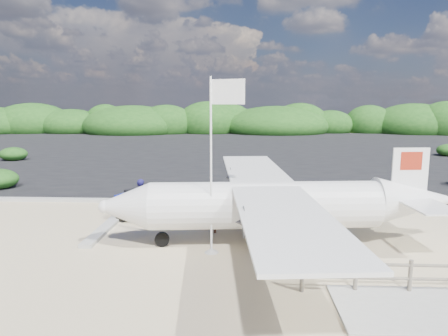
% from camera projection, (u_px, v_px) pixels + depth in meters
% --- Properties ---
extents(ground, '(160.00, 160.00, 0.00)m').
position_uv_depth(ground, '(211.00, 233.00, 16.44)').
color(ground, beige).
extents(asphalt_apron, '(90.00, 50.00, 0.04)m').
position_uv_depth(asphalt_apron, '(232.00, 149.00, 46.00)').
color(asphalt_apron, '#B2B2B2').
rests_on(asphalt_apron, ground).
extents(lagoon, '(9.00, 7.00, 0.40)m').
position_uv_depth(lagoon, '(19.00, 220.00, 18.34)').
color(lagoon, '#B2B2B2').
rests_on(lagoon, ground).
extents(walkway_pad, '(3.50, 2.50, 0.10)m').
position_uv_depth(walkway_pad, '(405.00, 312.00, 10.26)').
color(walkway_pad, '#B2B2B2').
rests_on(walkway_pad, ground).
extents(vegetation_band, '(124.00, 8.00, 4.40)m').
position_uv_depth(vegetation_band, '(236.00, 133.00, 70.65)').
color(vegetation_band, '#B2B2B2').
rests_on(vegetation_band, ground).
extents(fence, '(6.40, 2.00, 1.10)m').
position_uv_depth(fence, '(409.00, 294.00, 11.22)').
color(fence, '#B2B2B2').
rests_on(fence, ground).
extents(baggage_cart, '(3.33, 2.62, 1.46)m').
position_uv_depth(baggage_cart, '(149.00, 221.00, 18.10)').
color(baggage_cart, '#0D21C8').
rests_on(baggage_cart, ground).
extents(flagpole, '(1.34, 0.93, 6.19)m').
position_uv_depth(flagpole, '(212.00, 252.00, 14.33)').
color(flagpole, white).
rests_on(flagpole, ground).
extents(signboard, '(1.41, 0.69, 1.21)m').
position_uv_depth(signboard, '(230.00, 231.00, 16.69)').
color(signboard, '#502B17').
rests_on(signboard, ground).
extents(crew_a, '(0.79, 0.63, 1.88)m').
position_uv_depth(crew_a, '(141.00, 199.00, 18.36)').
color(crew_a, '#17144C').
rests_on(crew_a, ground).
extents(crew_b, '(0.88, 0.70, 1.79)m').
position_uv_depth(crew_b, '(274.00, 202.00, 17.87)').
color(crew_b, '#17144C').
rests_on(crew_b, ground).
extents(crew_c, '(1.18, 0.79, 1.85)m').
position_uv_depth(crew_c, '(238.00, 189.00, 20.59)').
color(crew_c, '#17144C').
rests_on(crew_c, ground).
extents(aircraft_large, '(16.86, 16.86, 4.67)m').
position_uv_depth(aircraft_large, '(391.00, 158.00, 38.52)').
color(aircraft_large, '#B2B2B2').
rests_on(aircraft_large, ground).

